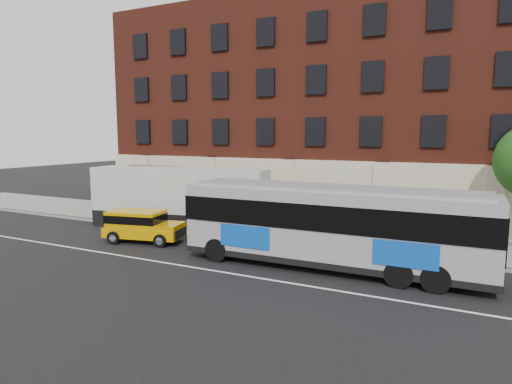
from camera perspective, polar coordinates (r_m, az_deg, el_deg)
The scene contains 9 objects.
ground at distance 19.69m, azimuth -9.42°, elevation -9.82°, with size 120.00×120.00×0.00m, color black.
sidewalk at distance 27.20m, azimuth 1.86°, elevation -4.70°, with size 60.00×6.00×0.15m, color gray.
kerb at distance 24.58m, azimuth -1.11°, elevation -6.03°, with size 60.00×0.25×0.15m, color gray.
lane_line at distance 20.07m, azimuth -8.57°, elevation -9.44°, with size 60.00×0.12×0.01m, color white.
building at distance 33.98m, azimuth 7.64°, elevation 10.41°, with size 30.00×12.10×15.00m.
sign_pole at distance 29.30m, azimuth -15.84°, elevation -1.36°, with size 0.30×0.20×2.50m.
city_bus at distance 19.40m, azimuth 9.63°, elevation -4.04°, with size 13.15×3.01×3.59m.
yellow_suv at distance 24.84m, azimuth -14.55°, elevation -4.00°, with size 4.56×2.62×1.70m.
shipping_container at distance 27.93m, azimuth -9.83°, elevation -0.82°, with size 11.35×4.16×3.71m.
Camera 1 is at (11.18, -15.11, 5.84)m, focal length 31.20 mm.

